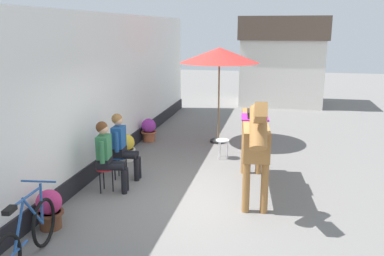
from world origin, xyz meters
name	(u,v)px	position (x,y,z in m)	size (l,w,h in m)	color
ground_plane	(222,152)	(0.00, 3.00, 0.00)	(40.00, 40.00, 0.00)	slate
pub_facade_wall	(101,99)	(-2.55, 1.50, 1.54)	(0.34, 14.00, 3.40)	white
distant_cottage	(282,60)	(1.40, 10.30, 1.80)	(3.40, 2.60, 3.50)	silver
seated_visitor_near	(107,153)	(-1.78, 0.01, 0.78)	(0.61, 0.49, 1.39)	red
seated_visitor_far	(122,143)	(-1.78, 0.73, 0.78)	(0.61, 0.49, 1.39)	#194C99
saddled_horse_center	(255,135)	(0.94, 0.52, 1.16)	(0.66, 2.99, 2.06)	#9E6B38
flower_planter_nearest	(49,208)	(-2.10, -1.58, 0.33)	(0.43, 0.43, 0.64)	brown
flower_planter_inner_far	(126,147)	(-2.14, 1.89, 0.33)	(0.43, 0.43, 0.64)	beige
flower_planter_farthest	(149,129)	(-2.14, 3.62, 0.33)	(0.43, 0.43, 0.64)	#A85638
leaning_bicycle	(27,238)	(-1.83, -2.58, 0.40)	(0.50, 1.75, 1.02)	black
cafe_parasol	(219,56)	(-0.24, 3.92, 2.36)	(2.10, 2.10, 2.58)	black
spare_stool_white	(222,142)	(0.07, 2.54, 0.40)	(0.32, 0.32, 0.46)	white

